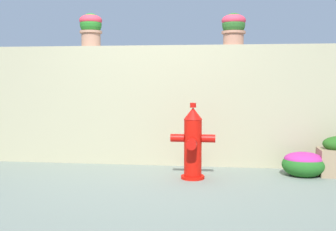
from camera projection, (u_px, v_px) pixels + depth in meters
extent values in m
plane|color=gray|center=(141.00, 187.00, 4.18)|extent=(24.00, 24.00, 0.00)
cube|color=tan|center=(158.00, 105.00, 5.31)|extent=(6.12, 0.33, 1.50)
cylinder|color=tan|center=(91.00, 39.00, 5.36)|extent=(0.25, 0.25, 0.21)
cylinder|color=tan|center=(91.00, 32.00, 5.36)|extent=(0.29, 0.29, 0.03)
sphere|color=#267423|center=(91.00, 24.00, 5.35)|extent=(0.28, 0.28, 0.28)
ellipsoid|color=#E13648|center=(91.00, 20.00, 5.34)|extent=(0.29, 0.29, 0.15)
cylinder|color=#B1755B|center=(233.00, 38.00, 5.10)|extent=(0.25, 0.25, 0.17)
cylinder|color=#B1755B|center=(234.00, 32.00, 5.09)|extent=(0.29, 0.29, 0.03)
sphere|color=#2A5D23|center=(234.00, 25.00, 5.09)|extent=(0.28, 0.28, 0.28)
ellipsoid|color=#DF364C|center=(234.00, 21.00, 5.08)|extent=(0.30, 0.30, 0.16)
cylinder|color=red|center=(193.00, 177.00, 4.53)|extent=(0.26, 0.26, 0.03)
cylinder|color=red|center=(193.00, 149.00, 4.50)|extent=(0.19, 0.19, 0.65)
cone|color=red|center=(193.00, 113.00, 4.47)|extent=(0.20, 0.20, 0.13)
cylinder|color=red|center=(193.00, 105.00, 4.46)|extent=(0.07, 0.07, 0.05)
cylinder|color=red|center=(177.00, 138.00, 4.51)|extent=(0.15, 0.09, 0.09)
cylinder|color=red|center=(209.00, 138.00, 4.47)|extent=(0.15, 0.09, 0.09)
cylinder|color=red|center=(192.00, 144.00, 4.32)|extent=(0.11, 0.16, 0.11)
ellipsoid|color=#23651F|center=(304.00, 165.00, 4.64)|extent=(0.48, 0.43, 0.28)
ellipsoid|color=#B22B84|center=(304.00, 159.00, 4.64)|extent=(0.43, 0.38, 0.16)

